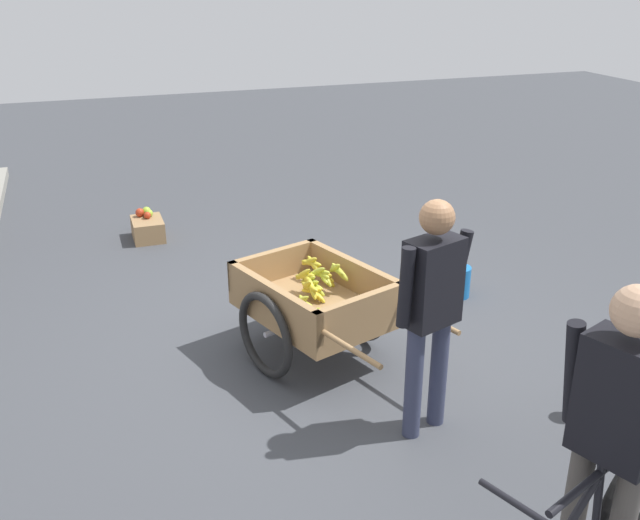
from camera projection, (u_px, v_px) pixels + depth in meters
name	position (u px, v px, depth m)	size (l,w,h in m)	color
ground_plane	(324.00, 346.00, 5.49)	(24.00, 24.00, 0.00)	#3D3F44
fruit_cart	(315.00, 303.00, 5.20)	(1.80, 1.24, 0.71)	#937047
vendor_person	(431.00, 300.00, 4.17)	(0.30, 0.54, 1.53)	#333851
cyclist_person	(616.00, 424.00, 2.98)	(0.49, 0.31, 1.59)	#4C4742
dog	(622.00, 398.00, 4.35)	(0.67, 0.20, 0.40)	#AD7A38
plastic_bucket	(457.00, 281.00, 6.27)	(0.23, 0.23, 0.28)	#1966B2
apple_crate	(148.00, 228.00, 7.60)	(0.44, 0.32, 0.32)	#99754C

